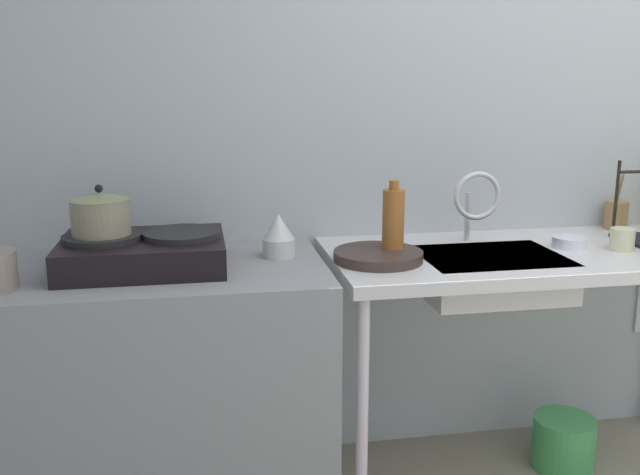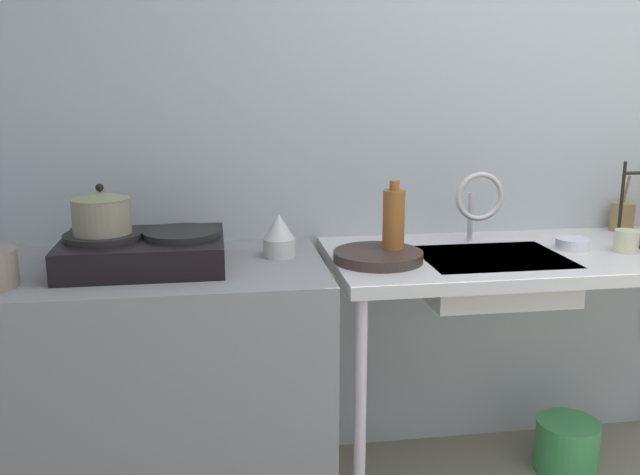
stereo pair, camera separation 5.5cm
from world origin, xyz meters
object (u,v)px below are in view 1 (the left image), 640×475
object	(u,v)px
frying_pan	(378,256)
bottle_by_sink	(393,223)
percolator	(279,236)
cup_by_rack	(622,239)
bucket_on_floor	(563,443)
sink_basin	(490,274)
stove	(143,252)
small_bowl_on_drainboard	(569,242)
utensil_jar	(616,215)
faucet	(476,198)
pot_on_left_burner	(101,213)

from	to	relation	value
frying_pan	bottle_by_sink	size ratio (longest dim) A/B	1.13
percolator	cup_by_rack	size ratio (longest dim) A/B	1.77
cup_by_rack	bucket_on_floor	xyz separation A→B (m)	(-0.11, 0.07, -0.78)
percolator	sink_basin	xyz separation A→B (m)	(0.68, -0.11, -0.13)
stove	frying_pan	bearing A→B (deg)	-3.72
small_bowl_on_drainboard	bottle_by_sink	xyz separation A→B (m)	(-0.63, -0.03, 0.10)
bottle_by_sink	frying_pan	bearing A→B (deg)	-150.40
cup_by_rack	utensil_jar	xyz separation A→B (m)	(0.17, 0.30, 0.02)
percolator	utensil_jar	size ratio (longest dim) A/B	0.66
frying_pan	faucet	bearing A→B (deg)	20.85
pot_on_left_burner	sink_basin	world-z (taller)	pot_on_left_burner
stove	bottle_by_sink	distance (m)	0.78
faucet	frying_pan	size ratio (longest dim) A/B	0.91
sink_basin	utensil_jar	world-z (taller)	utensil_jar
pot_on_left_burner	small_bowl_on_drainboard	world-z (taller)	pot_on_left_burner
stove	cup_by_rack	world-z (taller)	stove
percolator	faucet	bearing A→B (deg)	3.22
frying_pan	bucket_on_floor	distance (m)	1.05
stove	sink_basin	distance (m)	1.11
utensil_jar	percolator	bearing A→B (deg)	-171.91
small_bowl_on_drainboard	bottle_by_sink	world-z (taller)	bottle_by_sink
cup_by_rack	utensil_jar	distance (m)	0.35
percolator	bucket_on_floor	size ratio (longest dim) A/B	0.63
stove	percolator	distance (m)	0.42
sink_basin	cup_by_rack	bearing A→B (deg)	-1.48
stove	small_bowl_on_drainboard	bearing A→B (deg)	0.42
pot_on_left_burner	cup_by_rack	xyz separation A→B (m)	(1.68, -0.06, -0.14)
percolator	small_bowl_on_drainboard	world-z (taller)	percolator
percolator	bottle_by_sink	world-z (taller)	bottle_by_sink
frying_pan	sink_basin	bearing A→B (deg)	0.14
stove	bucket_on_floor	bearing A→B (deg)	0.43
pot_on_left_burner	sink_basin	bearing A→B (deg)	-2.17
pot_on_left_burner	faucet	distance (m)	1.22
stove	pot_on_left_burner	xyz separation A→B (m)	(-0.12, -0.00, 0.12)
stove	frying_pan	distance (m)	0.72
percolator	sink_basin	bearing A→B (deg)	-8.80
utensil_jar	bucket_on_floor	world-z (taller)	utensil_jar
small_bowl_on_drainboard	bottle_by_sink	bearing A→B (deg)	-177.69
utensil_jar	stove	bearing A→B (deg)	-171.92
stove	percolator	bearing A→B (deg)	8.06
bottle_by_sink	bucket_on_floor	distance (m)	1.09
stove	small_bowl_on_drainboard	size ratio (longest dim) A/B	4.26
percolator	frying_pan	world-z (taller)	percolator
stove	cup_by_rack	bearing A→B (deg)	-2.12
pot_on_left_burner	percolator	distance (m)	0.55
small_bowl_on_drainboard	bucket_on_floor	world-z (taller)	small_bowl_on_drainboard
bottle_by_sink	utensil_jar	bearing A→B (deg)	15.29
stove	pot_on_left_burner	size ratio (longest dim) A/B	2.76
sink_basin	faucet	world-z (taller)	faucet
pot_on_left_burner	sink_basin	xyz separation A→B (m)	(1.22, -0.05, -0.24)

